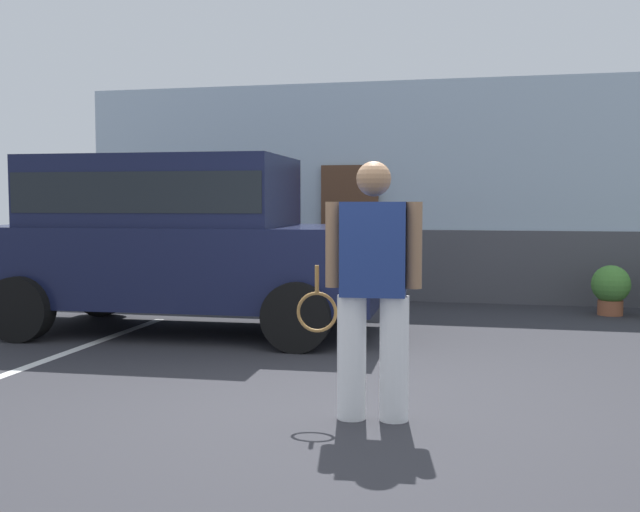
% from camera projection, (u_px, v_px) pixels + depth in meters
% --- Properties ---
extents(ground_plane, '(40.00, 40.00, 0.00)m').
position_uv_depth(ground_plane, '(329.00, 412.00, 5.44)').
color(ground_plane, '#2D2D33').
extents(parking_stripe_0, '(0.12, 4.40, 0.01)m').
position_uv_depth(parking_stripe_0, '(67.00, 353.00, 7.56)').
color(parking_stripe_0, silver).
rests_on(parking_stripe_0, ground_plane).
extents(house_frontage, '(10.70, 0.40, 3.38)m').
position_uv_depth(house_frontage, '(414.00, 198.00, 11.58)').
color(house_frontage, silver).
rests_on(house_frontage, ground_plane).
extents(parked_suv, '(4.66, 2.29, 2.05)m').
position_uv_depth(parked_suv, '(177.00, 235.00, 8.77)').
color(parked_suv, '#141938').
rests_on(parked_suv, ground_plane).
extents(tennis_player_man, '(0.93, 0.31, 1.81)m').
position_uv_depth(tennis_player_man, '(372.00, 287.00, 5.18)').
color(tennis_player_man, white).
rests_on(tennis_player_man, ground_plane).
extents(potted_plant_by_porch, '(0.51, 0.51, 0.68)m').
position_uv_depth(potted_plant_by_porch, '(611.00, 287.00, 10.06)').
color(potted_plant_by_porch, '#9E5638').
rests_on(potted_plant_by_porch, ground_plane).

